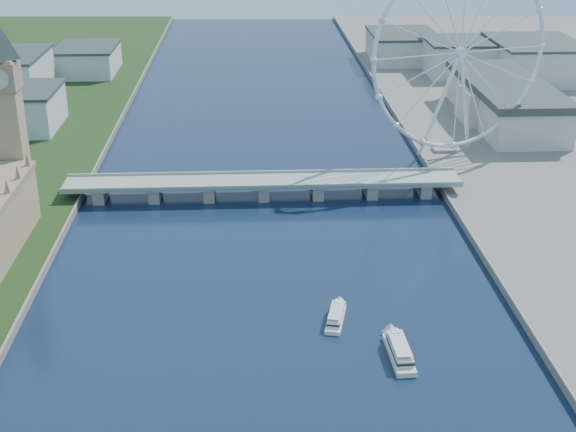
{
  "coord_description": "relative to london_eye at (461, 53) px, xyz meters",
  "views": [
    {
      "loc": [
        -7.02,
        -117.78,
        165.77
      ],
      "look_at": [
        9.25,
        210.0,
        25.88
      ],
      "focal_mm": 50.0,
      "sensor_mm": 36.0,
      "label": 1
    }
  ],
  "objects": [
    {
      "name": "county_hall",
      "position": [
        55.02,
        74.92,
        -67.52
      ],
      "size": [
        54.0,
        144.0,
        35.0
      ],
      "primitive_type": null,
      "color": "beige",
      "rests_on": "ground"
    },
    {
      "name": "big_ben",
      "position": [
        -247.98,
        -77.08,
        -0.95
      ],
      "size": [
        20.02,
        20.02,
        110.0
      ],
      "color": "tan",
      "rests_on": "ground"
    },
    {
      "name": "tour_boat_far",
      "position": [
        -72.96,
        -220.87,
        -67.52
      ],
      "size": [
        8.9,
        30.49,
        6.68
      ],
      "primitive_type": null,
      "rotation": [
        0.0,
        0.0,
        0.04
      ],
      "color": "beige",
      "rests_on": "ground"
    },
    {
      "name": "tour_boat_near",
      "position": [
        -93.86,
        -193.43,
        -67.52
      ],
      "size": [
        12.08,
        26.55,
        5.65
      ],
      "primitive_type": null,
      "rotation": [
        0.0,
        0.0,
        -0.22
      ],
      "color": "white",
      "rests_on": "ground"
    },
    {
      "name": "westminster_bridge",
      "position": [
        -119.98,
        -55.08,
        -60.89
      ],
      "size": [
        220.0,
        22.0,
        9.5
      ],
      "color": "gray",
      "rests_on": "ground"
    },
    {
      "name": "london_eye",
      "position": [
        0.0,
        0.0,
        0.0
      ],
      "size": [
        113.6,
        39.12,
        124.3
      ],
      "color": "silver",
      "rests_on": "ground"
    },
    {
      "name": "city_skyline",
      "position": [
        -80.75,
        205.0,
        -50.56
      ],
      "size": [
        505.0,
        280.0,
        32.0
      ],
      "color": "beige",
      "rests_on": "ground"
    }
  ]
}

